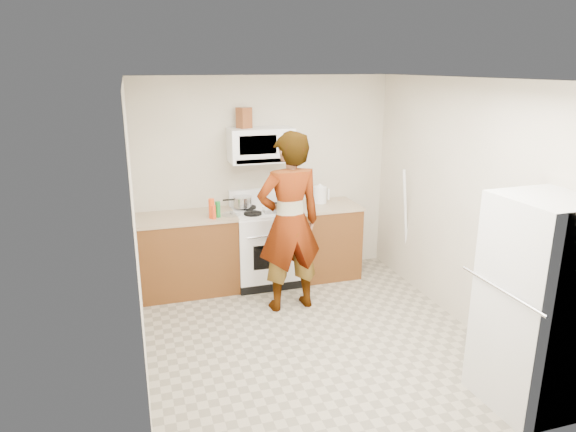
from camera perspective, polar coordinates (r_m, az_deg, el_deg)
name	(u,v)px	position (r m, az deg, el deg)	size (l,w,h in m)	color
floor	(313,337)	(5.27, 2.75, -13.29)	(3.60, 3.60, 0.00)	gray
back_wall	(266,178)	(6.44, -2.49, 4.20)	(3.20, 0.02, 2.50)	beige
right_wall	(461,204)	(5.51, 18.70, 1.24)	(0.02, 3.60, 2.50)	beige
cabinet_left	(188,255)	(6.20, -11.05, -4.29)	(1.12, 0.62, 0.90)	brown
counter_left	(186,217)	(6.06, -11.29, -0.14)	(1.14, 0.64, 0.04)	tan
cabinet_right	(324,241)	(6.58, 4.00, -2.79)	(0.80, 0.62, 0.90)	brown
counter_right	(325,206)	(6.44, 4.09, 1.14)	(0.82, 0.64, 0.04)	tan
gas_range	(265,245)	(6.33, -2.58, -3.20)	(0.76, 0.65, 1.13)	white
microwave	(261,145)	(6.16, -3.03, 7.90)	(0.76, 0.38, 0.40)	white
person	(289,223)	(5.50, 0.15, -0.75)	(0.72, 0.47, 1.97)	tan
fridge	(539,304)	(4.43, 26.10, -8.78)	(0.70, 0.70, 1.70)	#B9B9B5
kettle	(320,195)	(6.49, 3.55, 2.37)	(0.17, 0.17, 0.21)	white
jug	(244,118)	(6.12, -4.91, 10.82)	(0.14, 0.14, 0.24)	brown
saucepan	(243,202)	(6.25, -5.06, 1.56)	(0.22, 0.22, 0.12)	#BABBBF
tray	(274,210)	(6.10, -1.57, 0.66)	(0.25, 0.16, 0.05)	silver
bottle_spray	(212,208)	(5.88, -8.48, 0.83)	(0.07, 0.07, 0.23)	#DF4210
bottle_hot_sauce	(214,212)	(5.85, -8.25, 0.41)	(0.05, 0.05, 0.16)	red
bottle_green_cap	(218,209)	(5.92, -7.80, 0.74)	(0.06, 0.06, 0.18)	#167C2C
pot_lid	(231,214)	(6.01, -6.33, 0.18)	(0.23, 0.23, 0.01)	silver
broom	(406,225)	(6.47, 12.96, -0.97)	(0.03, 0.03, 1.45)	white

